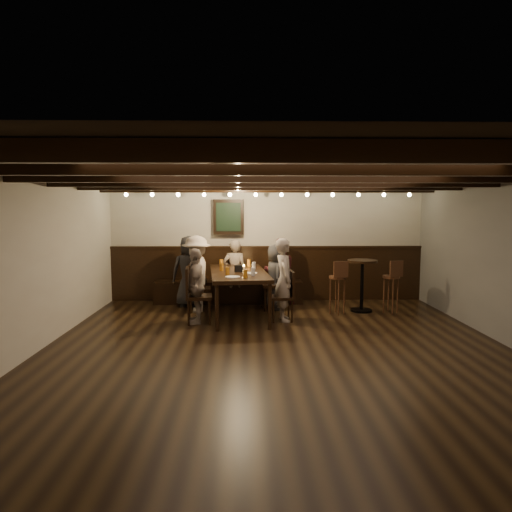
{
  "coord_description": "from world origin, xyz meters",
  "views": [
    {
      "loc": [
        -0.42,
        -6.02,
        1.93
      ],
      "look_at": [
        -0.28,
        1.3,
        1.16
      ],
      "focal_mm": 32.0,
      "sensor_mm": 36.0,
      "label": 1
    }
  ],
  "objects_px": {
    "person_left_near": "(197,274)",
    "bar_stool_right": "(391,293)",
    "chair_right_near": "(274,294)",
    "person_right_far": "(284,280)",
    "chair_left_far": "(198,306)",
    "dining_table": "(239,275)",
    "person_left_far": "(196,286)",
    "person_right_near": "(276,277)",
    "high_top_table": "(362,278)",
    "person_bench_left": "(189,271)",
    "chair_left_near": "(199,297)",
    "chair_right_far": "(282,305)",
    "bar_stool_left": "(337,294)",
    "person_bench_right": "(280,271)",
    "person_bench_centre": "(235,272)"
  },
  "relations": [
    {
      "from": "dining_table",
      "to": "person_right_far",
      "type": "bearing_deg",
      "value": -30.96
    },
    {
      "from": "chair_left_near",
      "to": "chair_right_far",
      "type": "bearing_deg",
      "value": 57.94
    },
    {
      "from": "chair_left_near",
      "to": "person_right_near",
      "type": "xyz_separation_m",
      "value": [
        1.46,
        0.14,
        0.35
      ]
    },
    {
      "from": "high_top_table",
      "to": "person_bench_centre",
      "type": "bearing_deg",
      "value": 162.81
    },
    {
      "from": "person_left_near",
      "to": "high_top_table",
      "type": "height_order",
      "value": "person_left_near"
    },
    {
      "from": "chair_right_near",
      "to": "chair_right_far",
      "type": "distance_m",
      "value": 0.9
    },
    {
      "from": "bar_stool_right",
      "to": "high_top_table",
      "type": "bearing_deg",
      "value": 144.42
    },
    {
      "from": "chair_left_far",
      "to": "bar_stool_left",
      "type": "bearing_deg",
      "value": 98.45
    },
    {
      "from": "chair_left_near",
      "to": "high_top_table",
      "type": "xyz_separation_m",
      "value": [
        3.06,
        -0.08,
        0.37
      ]
    },
    {
      "from": "dining_table",
      "to": "person_left_far",
      "type": "xyz_separation_m",
      "value": [
        -0.7,
        -0.52,
        -0.11
      ]
    },
    {
      "from": "person_right_far",
      "to": "person_bench_right",
      "type": "bearing_deg",
      "value": -6.34
    },
    {
      "from": "chair_left_near",
      "to": "chair_right_far",
      "type": "height_order",
      "value": "chair_left_near"
    },
    {
      "from": "chair_right_near",
      "to": "person_right_far",
      "type": "distance_m",
      "value": 0.99
    },
    {
      "from": "person_left_far",
      "to": "bar_stool_right",
      "type": "xyz_separation_m",
      "value": [
        3.51,
        0.67,
        -0.27
      ]
    },
    {
      "from": "chair_right_near",
      "to": "person_left_near",
      "type": "relative_size",
      "value": 0.69
    },
    {
      "from": "person_left_near",
      "to": "person_left_far",
      "type": "xyz_separation_m",
      "value": [
        0.09,
        -0.9,
        -0.08
      ]
    },
    {
      "from": "person_right_far",
      "to": "chair_right_far",
      "type": "bearing_deg",
      "value": 90.0
    },
    {
      "from": "chair_left_far",
      "to": "person_right_far",
      "type": "bearing_deg",
      "value": 90.0
    },
    {
      "from": "person_bench_right",
      "to": "person_left_far",
      "type": "xyz_separation_m",
      "value": [
        -1.51,
        -1.5,
        -0.03
      ]
    },
    {
      "from": "person_right_near",
      "to": "high_top_table",
      "type": "xyz_separation_m",
      "value": [
        1.6,
        -0.22,
        0.01
      ]
    },
    {
      "from": "bar_stool_right",
      "to": "person_bench_right",
      "type": "bearing_deg",
      "value": 138.91
    },
    {
      "from": "person_right_far",
      "to": "chair_left_near",
      "type": "bearing_deg",
      "value": 58.5
    },
    {
      "from": "dining_table",
      "to": "chair_right_far",
      "type": "height_order",
      "value": "chair_right_far"
    },
    {
      "from": "person_left_near",
      "to": "person_left_far",
      "type": "distance_m",
      "value": 0.9
    },
    {
      "from": "chair_left_far",
      "to": "bar_stool_right",
      "type": "relative_size",
      "value": 0.96
    },
    {
      "from": "chair_right_far",
      "to": "chair_left_far",
      "type": "bearing_deg",
      "value": 90.0
    },
    {
      "from": "dining_table",
      "to": "person_bench_centre",
      "type": "bearing_deg",
      "value": 90.0
    },
    {
      "from": "chair_right_near",
      "to": "bar_stool_left",
      "type": "xyz_separation_m",
      "value": [
        1.13,
        -0.42,
        0.06
      ]
    },
    {
      "from": "person_left_near",
      "to": "person_right_near",
      "type": "relative_size",
      "value": 1.14
    },
    {
      "from": "person_left_near",
      "to": "bar_stool_left",
      "type": "xyz_separation_m",
      "value": [
        2.59,
        -0.28,
        -0.35
      ]
    },
    {
      "from": "chair_left_far",
      "to": "chair_right_near",
      "type": "distance_m",
      "value": 1.7
    },
    {
      "from": "person_left_far",
      "to": "high_top_table",
      "type": "bearing_deg",
      "value": 99.83
    },
    {
      "from": "chair_right_far",
      "to": "person_bench_centre",
      "type": "distance_m",
      "value": 1.71
    },
    {
      "from": "chair_left_far",
      "to": "bar_stool_right",
      "type": "xyz_separation_m",
      "value": [
        3.48,
        0.66,
        0.08
      ]
    },
    {
      "from": "chair_left_near",
      "to": "bar_stool_left",
      "type": "height_order",
      "value": "bar_stool_left"
    },
    {
      "from": "person_bench_right",
      "to": "bar_stool_left",
      "type": "height_order",
      "value": "person_bench_right"
    },
    {
      "from": "chair_right_far",
      "to": "high_top_table",
      "type": "relative_size",
      "value": 0.89
    },
    {
      "from": "person_bench_left",
      "to": "person_right_near",
      "type": "bearing_deg",
      "value": 164.74
    },
    {
      "from": "chair_left_near",
      "to": "person_left_far",
      "type": "distance_m",
      "value": 0.97
    },
    {
      "from": "person_left_far",
      "to": "bar_stool_right",
      "type": "relative_size",
      "value": 1.28
    },
    {
      "from": "person_left_near",
      "to": "bar_stool_right",
      "type": "xyz_separation_m",
      "value": [
        3.59,
        -0.23,
        -0.35
      ]
    },
    {
      "from": "person_bench_right",
      "to": "person_left_far",
      "type": "distance_m",
      "value": 2.13
    },
    {
      "from": "chair_right_far",
      "to": "person_bench_right",
      "type": "distance_m",
      "value": 1.42
    },
    {
      "from": "dining_table",
      "to": "person_right_near",
      "type": "bearing_deg",
      "value": 30.96
    },
    {
      "from": "bar_stool_left",
      "to": "chair_right_far",
      "type": "bearing_deg",
      "value": -166.59
    },
    {
      "from": "person_right_near",
      "to": "high_top_table",
      "type": "distance_m",
      "value": 1.61
    },
    {
      "from": "high_top_table",
      "to": "person_bench_left",
      "type": "bearing_deg",
      "value": 171.2
    },
    {
      "from": "dining_table",
      "to": "chair_left_near",
      "type": "height_order",
      "value": "chair_left_near"
    },
    {
      "from": "person_bench_centre",
      "to": "person_right_far",
      "type": "height_order",
      "value": "person_right_far"
    },
    {
      "from": "person_bench_right",
      "to": "person_right_near",
      "type": "xyz_separation_m",
      "value": [
        -0.11,
        -0.46,
        -0.04
      ]
    }
  ]
}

